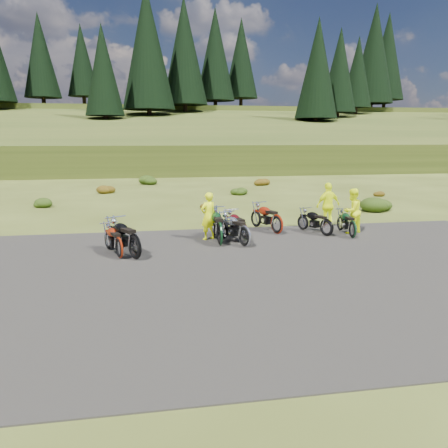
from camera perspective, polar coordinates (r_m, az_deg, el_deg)
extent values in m
plane|color=#414918|center=(14.42, 3.60, -3.87)|extent=(300.00, 300.00, 0.00)
cube|color=black|center=(12.56, 5.68, -6.23)|extent=(20.00, 12.00, 0.04)
cube|color=#344316|center=(123.64, -8.23, 9.50)|extent=(300.00, 90.00, 9.17)
cylinder|color=black|center=(84.63, -22.46, 14.39)|extent=(0.70, 0.70, 2.20)
cone|color=black|center=(85.52, -22.88, 19.67)|extent=(6.16, 6.16, 14.00)
cylinder|color=black|center=(89.56, -17.77, 15.00)|extent=(0.70, 0.70, 2.20)
cone|color=black|center=(90.39, -18.07, 19.68)|extent=(5.72, 5.72, 13.00)
cylinder|color=black|center=(63.83, -15.19, 12.69)|extent=(0.70, 0.70, 2.20)
cone|color=black|center=(64.41, -15.52, 18.83)|extent=(5.28, 5.28, 12.00)
cylinder|color=black|center=(69.61, -9.71, 13.76)|extent=(0.70, 0.70, 2.20)
cone|color=black|center=(70.74, -9.99, 21.79)|extent=(7.92, 7.92, 18.00)
cylinder|color=black|center=(75.92, -5.06, 14.57)|extent=(0.70, 0.70, 2.20)
cone|color=black|center=(77.02, -5.19, 21.57)|extent=(7.48, 7.48, 17.00)
cylinder|color=black|center=(82.63, -1.13, 15.18)|extent=(0.70, 0.70, 2.20)
cone|color=black|center=(83.69, -1.15, 21.27)|extent=(7.04, 7.04, 16.00)
cylinder|color=black|center=(89.65, 2.22, 15.51)|extent=(0.70, 0.70, 2.20)
cone|color=black|center=(90.64, 2.26, 20.81)|extent=(6.60, 6.60, 15.00)
cylinder|color=black|center=(67.08, 11.84, 12.59)|extent=(0.70, 0.70, 2.20)
cone|color=black|center=(67.74, 12.12, 19.28)|extent=(6.16, 6.16, 14.00)
cylinder|color=black|center=(74.96, 14.56, 13.23)|extent=(0.70, 0.70, 2.20)
cone|color=black|center=(75.60, 14.86, 18.84)|extent=(5.72, 5.72, 13.00)
cylinder|color=black|center=(82.97, 16.77, 13.73)|extent=(0.70, 0.70, 2.20)
cone|color=black|center=(83.59, 17.06, 18.45)|extent=(5.28, 5.28, 12.00)
cylinder|color=black|center=(91.08, 18.60, 14.13)|extent=(0.70, 0.70, 2.20)
cone|color=black|center=(92.19, 19.01, 20.27)|extent=(7.92, 7.92, 18.00)
cylinder|color=black|center=(99.27, 20.13, 14.45)|extent=(0.70, 0.70, 2.20)
cone|color=black|center=(100.33, 20.52, 19.80)|extent=(7.48, 7.48, 17.00)
ellipsoid|color=#1E370D|center=(25.76, -22.76, 2.72)|extent=(1.03, 1.03, 0.61)
ellipsoid|color=#60330C|center=(30.48, -15.23, 4.56)|extent=(1.30, 1.30, 0.77)
ellipsoid|color=#1E370D|center=(35.59, -9.77, 5.85)|extent=(1.56, 1.56, 0.92)
ellipsoid|color=#60330C|center=(23.19, -2.54, 2.53)|extent=(0.77, 0.77, 0.45)
ellipsoid|color=#1E370D|center=(28.82, 1.89, 4.43)|extent=(1.03, 1.03, 0.61)
ellipsoid|color=#60330C|center=(34.60, 4.87, 5.69)|extent=(1.30, 1.30, 0.77)
ellipsoid|color=#1E370D|center=(23.86, 19.36, 2.72)|extent=(1.56, 1.56, 0.92)
ellipsoid|color=#60330C|center=(29.88, 19.34, 3.89)|extent=(0.77, 0.77, 0.45)
imported|color=#ECFD0D|center=(16.08, -2.07, 0.94)|extent=(0.76, 0.67, 1.76)
imported|color=#ECFD0D|center=(17.86, 16.37, 1.55)|extent=(1.07, 0.99, 1.77)
imported|color=#ECFD0D|center=(18.67, 13.43, 2.31)|extent=(1.19, 0.71, 1.89)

